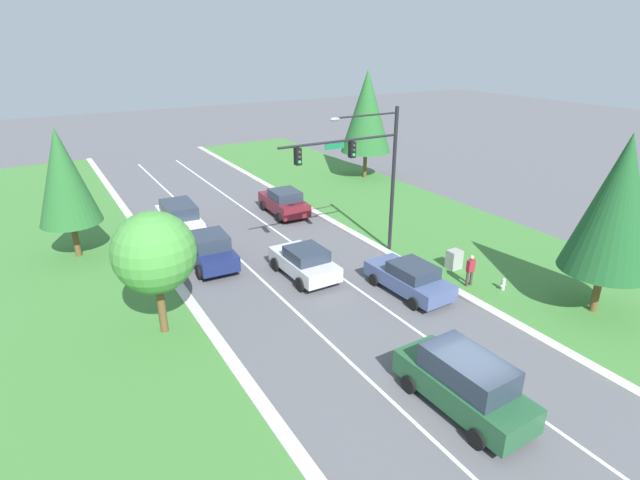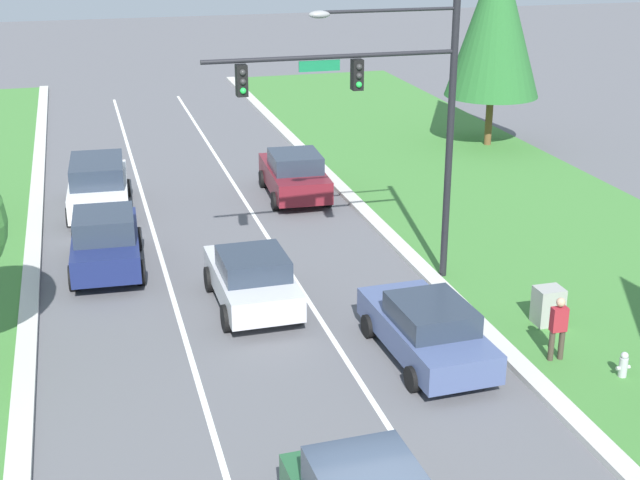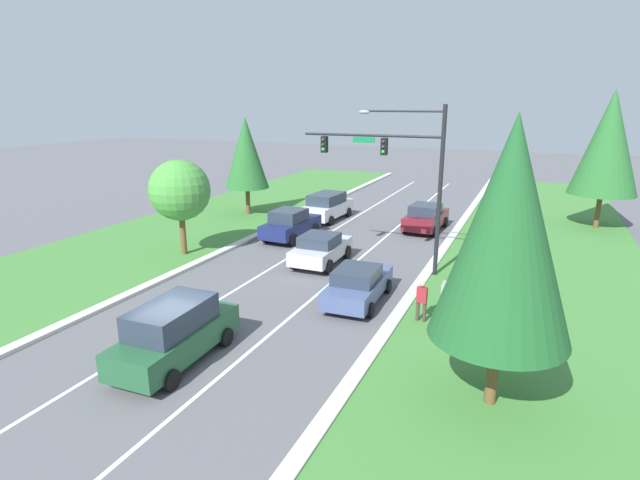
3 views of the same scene
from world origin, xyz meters
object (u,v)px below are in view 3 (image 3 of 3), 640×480
(conifer_near_right_tree, at_px, (507,231))
(traffic_signal_mast, at_px, (400,164))
(conifer_mid_left_tree, at_px, (246,153))
(conifer_far_right_tree, at_px, (608,143))
(forest_suv, at_px, (175,332))
(burgundy_sedan, at_px, (426,217))
(oak_far_left_tree, at_px, (180,190))
(pedestrian, at_px, (422,300))
(white_suv, at_px, (327,206))
(silver_sedan, at_px, (321,249))
(utility_cabinet, at_px, (450,296))
(slate_blue_sedan, at_px, (358,284))
(fire_hydrant, at_px, (444,332))
(navy_sedan, at_px, (290,224))

(conifer_near_right_tree, bearing_deg, traffic_signal_mast, 118.37)
(conifer_near_right_tree, xyz_separation_m, conifer_mid_left_tree, (-18.93, 18.12, -0.42))
(conifer_far_right_tree, bearing_deg, forest_suv, -119.00)
(burgundy_sedan, distance_m, oak_far_left_tree, 15.64)
(pedestrian, bearing_deg, oak_far_left_tree, -12.27)
(traffic_signal_mast, distance_m, white_suv, 12.50)
(silver_sedan, height_order, conifer_mid_left_tree, conifer_mid_left_tree)
(white_suv, distance_m, utility_cabinet, 16.67)
(forest_suv, bearing_deg, oak_far_left_tree, 125.39)
(utility_cabinet, height_order, oak_far_left_tree, oak_far_left_tree)
(burgundy_sedan, distance_m, slate_blue_sedan, 13.21)
(slate_blue_sedan, distance_m, oak_far_left_tree, 11.56)
(burgundy_sedan, xyz_separation_m, slate_blue_sedan, (-0.02, -13.21, -0.10))
(fire_hydrant, relative_size, oak_far_left_tree, 0.13)
(conifer_far_right_tree, height_order, conifer_mid_left_tree, conifer_far_right_tree)
(pedestrian, bearing_deg, white_suv, -53.75)
(pedestrian, bearing_deg, conifer_mid_left_tree, -38.66)
(traffic_signal_mast, xyz_separation_m, utility_cabinet, (3.28, -3.71, -4.79))
(slate_blue_sedan, bearing_deg, navy_sedan, 130.33)
(conifer_near_right_tree, bearing_deg, oak_far_left_tree, 154.59)
(utility_cabinet, bearing_deg, white_suv, 130.37)
(traffic_signal_mast, distance_m, oak_far_left_tree, 11.69)
(conifer_mid_left_tree, bearing_deg, fire_hydrant, -40.82)
(navy_sedan, bearing_deg, slate_blue_sedan, -44.64)
(fire_hydrant, distance_m, oak_far_left_tree, 15.96)
(utility_cabinet, height_order, pedestrian, pedestrian)
(white_suv, relative_size, pedestrian, 2.96)
(conifer_near_right_tree, relative_size, conifer_mid_left_tree, 1.11)
(pedestrian, xyz_separation_m, conifer_near_right_tree, (2.95, -4.54, 4.08))
(navy_sedan, distance_m, conifer_far_right_tree, 20.87)
(forest_suv, distance_m, silver_sedan, 11.14)
(conifer_near_right_tree, xyz_separation_m, conifer_far_right_tree, (4.46, 23.79, 0.64))
(white_suv, distance_m, conifer_near_right_tree, 23.40)
(white_suv, distance_m, fire_hydrant, 19.22)
(oak_far_left_tree, bearing_deg, silver_sedan, 12.10)
(traffic_signal_mast, relative_size, burgundy_sedan, 1.71)
(navy_sedan, xyz_separation_m, forest_suv, (3.41, -14.91, 0.09))
(navy_sedan, xyz_separation_m, silver_sedan, (3.68, -3.77, -0.10))
(pedestrian, xyz_separation_m, conifer_far_right_tree, (7.42, 19.26, 4.71))
(forest_suv, distance_m, white_suv, 20.89)
(forest_suv, relative_size, silver_sedan, 1.12)
(white_suv, distance_m, silver_sedan, 10.15)
(silver_sedan, height_order, pedestrian, pedestrian)
(navy_sedan, height_order, pedestrian, navy_sedan)
(forest_suv, relative_size, burgundy_sedan, 1.03)
(slate_blue_sedan, bearing_deg, silver_sedan, 128.52)
(white_suv, xyz_separation_m, conifer_near_right_tree, (12.96, -19.07, 4.03))
(traffic_signal_mast, height_order, silver_sedan, traffic_signal_mast)
(conifer_far_right_tree, bearing_deg, pedestrian, -111.06)
(forest_suv, bearing_deg, slate_blue_sedan, 60.62)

